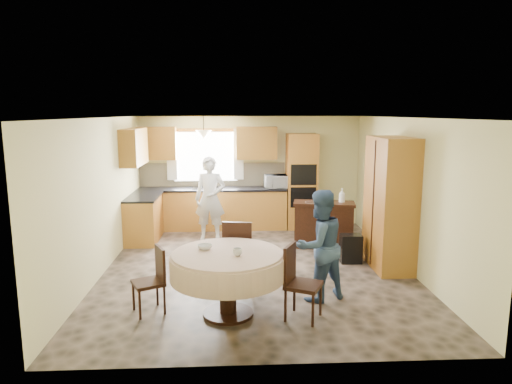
{
  "coord_description": "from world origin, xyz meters",
  "views": [
    {
      "loc": [
        -0.38,
        -7.34,
        2.58
      ],
      "look_at": [
        0.01,
        0.3,
        1.24
      ],
      "focal_mm": 32.0,
      "sensor_mm": 36.0,
      "label": 1
    }
  ],
  "objects_px": {
    "oven_tower": "(301,181)",
    "person_sink": "(210,199)",
    "sideboard": "(324,226)",
    "chair_back": "(238,251)",
    "dining_table": "(228,267)",
    "chair_left": "(153,276)",
    "person_dining": "(319,245)",
    "chair_right": "(298,278)",
    "cupboard": "(390,203)"
  },
  "relations": [
    {
      "from": "sideboard",
      "to": "oven_tower",
      "type": "bearing_deg",
      "value": 108.17
    },
    {
      "from": "cupboard",
      "to": "chair_right",
      "type": "xyz_separation_m",
      "value": [
        -1.8,
        -1.85,
        -0.57
      ]
    },
    {
      "from": "chair_left",
      "to": "person_sink",
      "type": "xyz_separation_m",
      "value": [
        0.58,
        3.42,
        0.38
      ]
    },
    {
      "from": "chair_left",
      "to": "chair_right",
      "type": "relative_size",
      "value": 0.91
    },
    {
      "from": "chair_back",
      "to": "chair_left",
      "type": "bearing_deg",
      "value": 42.34
    },
    {
      "from": "sideboard",
      "to": "chair_right",
      "type": "distance_m",
      "value": 3.21
    },
    {
      "from": "chair_left",
      "to": "chair_back",
      "type": "bearing_deg",
      "value": 97.9
    },
    {
      "from": "oven_tower",
      "to": "chair_back",
      "type": "distance_m",
      "value": 3.89
    },
    {
      "from": "sideboard",
      "to": "person_sink",
      "type": "relative_size",
      "value": 0.68
    },
    {
      "from": "chair_back",
      "to": "person_dining",
      "type": "bearing_deg",
      "value": 166.26
    },
    {
      "from": "sideboard",
      "to": "chair_right",
      "type": "height_order",
      "value": "chair_right"
    },
    {
      "from": "dining_table",
      "to": "chair_right",
      "type": "relative_size",
      "value": 1.54
    },
    {
      "from": "oven_tower",
      "to": "dining_table",
      "type": "distance_m",
      "value": 4.78
    },
    {
      "from": "person_sink",
      "to": "person_dining",
      "type": "xyz_separation_m",
      "value": [
        1.65,
        -3.13,
        -0.08
      ]
    },
    {
      "from": "person_sink",
      "to": "oven_tower",
      "type": "bearing_deg",
      "value": 30.81
    },
    {
      "from": "sideboard",
      "to": "chair_left",
      "type": "height_order",
      "value": "chair_left"
    },
    {
      "from": "oven_tower",
      "to": "person_sink",
      "type": "bearing_deg",
      "value": -155.76
    },
    {
      "from": "dining_table",
      "to": "chair_right",
      "type": "xyz_separation_m",
      "value": [
        0.88,
        -0.12,
        -0.13
      ]
    },
    {
      "from": "person_dining",
      "to": "sideboard",
      "type": "bearing_deg",
      "value": -129.08
    },
    {
      "from": "oven_tower",
      "to": "person_dining",
      "type": "bearing_deg",
      "value": -94.96
    },
    {
      "from": "oven_tower",
      "to": "chair_back",
      "type": "bearing_deg",
      "value": -112.27
    },
    {
      "from": "person_sink",
      "to": "chair_right",
      "type": "bearing_deg",
      "value": -64.46
    },
    {
      "from": "oven_tower",
      "to": "chair_right",
      "type": "distance_m",
      "value": 4.69
    },
    {
      "from": "sideboard",
      "to": "person_sink",
      "type": "distance_m",
      "value": 2.34
    },
    {
      "from": "oven_tower",
      "to": "dining_table",
      "type": "bearing_deg",
      "value": -109.74
    },
    {
      "from": "sideboard",
      "to": "person_sink",
      "type": "height_order",
      "value": "person_sink"
    },
    {
      "from": "oven_tower",
      "to": "chair_back",
      "type": "xyz_separation_m",
      "value": [
        -1.46,
        -3.57,
        -0.49
      ]
    },
    {
      "from": "oven_tower",
      "to": "person_dining",
      "type": "xyz_separation_m",
      "value": [
        -0.35,
        -4.03,
        -0.28
      ]
    },
    {
      "from": "chair_right",
      "to": "person_dining",
      "type": "xyz_separation_m",
      "value": [
        0.38,
        0.57,
        0.25
      ]
    },
    {
      "from": "person_sink",
      "to": "sideboard",
      "type": "bearing_deg",
      "value": -9.28
    },
    {
      "from": "sideboard",
      "to": "dining_table",
      "type": "xyz_separation_m",
      "value": [
        -1.82,
        -2.95,
        0.24
      ]
    },
    {
      "from": "cupboard",
      "to": "dining_table",
      "type": "xyz_separation_m",
      "value": [
        -2.68,
        -1.73,
        -0.44
      ]
    },
    {
      "from": "cupboard",
      "to": "person_dining",
      "type": "distance_m",
      "value": 1.94
    },
    {
      "from": "sideboard",
      "to": "person_sink",
      "type": "bearing_deg",
      "value": 174.36
    },
    {
      "from": "chair_left",
      "to": "oven_tower",
      "type": "bearing_deg",
      "value": 123.35
    },
    {
      "from": "dining_table",
      "to": "sideboard",
      "type": "bearing_deg",
      "value": 58.34
    },
    {
      "from": "cupboard",
      "to": "dining_table",
      "type": "height_order",
      "value": "cupboard"
    },
    {
      "from": "sideboard",
      "to": "chair_left",
      "type": "distance_m",
      "value": 3.95
    },
    {
      "from": "chair_left",
      "to": "person_dining",
      "type": "bearing_deg",
      "value": 71.49
    },
    {
      "from": "person_sink",
      "to": "person_dining",
      "type": "relative_size",
      "value": 1.1
    },
    {
      "from": "oven_tower",
      "to": "chair_right",
      "type": "height_order",
      "value": "oven_tower"
    },
    {
      "from": "chair_left",
      "to": "person_sink",
      "type": "relative_size",
      "value": 0.5
    },
    {
      "from": "oven_tower",
      "to": "dining_table",
      "type": "height_order",
      "value": "oven_tower"
    },
    {
      "from": "oven_tower",
      "to": "cupboard",
      "type": "bearing_deg",
      "value": -68.76
    },
    {
      "from": "cupboard",
      "to": "dining_table",
      "type": "bearing_deg",
      "value": -147.14
    },
    {
      "from": "sideboard",
      "to": "chair_right",
      "type": "relative_size",
      "value": 1.22
    },
    {
      "from": "person_dining",
      "to": "oven_tower",
      "type": "bearing_deg",
      "value": -121.35
    },
    {
      "from": "chair_back",
      "to": "chair_right",
      "type": "xyz_separation_m",
      "value": [
        0.74,
        -1.03,
        -0.05
      ]
    },
    {
      "from": "cupboard",
      "to": "chair_back",
      "type": "distance_m",
      "value": 2.71
    },
    {
      "from": "oven_tower",
      "to": "person_sink",
      "type": "height_order",
      "value": "oven_tower"
    }
  ]
}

